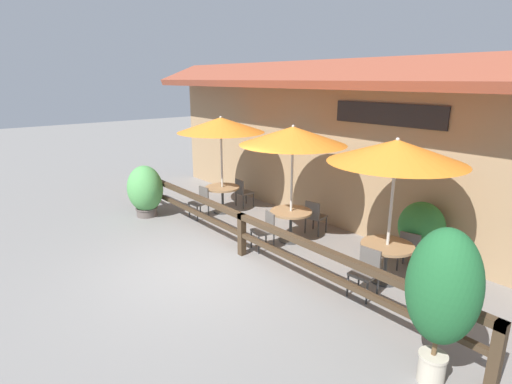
{
  "coord_description": "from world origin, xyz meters",
  "views": [
    {
      "loc": [
        6.46,
        -3.88,
        3.75
      ],
      "look_at": [
        0.05,
        1.41,
        1.39
      ],
      "focal_mm": 28.0,
      "sensor_mm": 36.0,
      "label": 1
    }
  ],
  "objects_px": {
    "dining_table_near": "(222,192)",
    "chair_middle_wallside": "(315,215)",
    "chair_near_wallside": "(243,191)",
    "patio_umbrella_middle": "(293,136)",
    "dining_table_far": "(387,252)",
    "potted_plant_entrance_palm": "(145,190)",
    "chair_far_streetside": "(366,270)",
    "chair_far_wallside": "(411,249)",
    "dining_table_middle": "(291,217)",
    "chair_near_streetside": "(200,201)",
    "patio_umbrella_far": "(397,151)",
    "potted_plant_corner_fern": "(421,228)",
    "chair_middle_streetside": "(265,229)",
    "patio_umbrella_near": "(221,125)",
    "potted_plant_small_flowering": "(443,291)"
  },
  "relations": [
    {
      "from": "dining_table_far",
      "to": "chair_far_streetside",
      "type": "xyz_separation_m",
      "value": [
        0.06,
        -0.73,
        -0.12
      ]
    },
    {
      "from": "patio_umbrella_far",
      "to": "dining_table_near",
      "type": "bearing_deg",
      "value": -179.83
    },
    {
      "from": "patio_umbrella_middle",
      "to": "potted_plant_entrance_palm",
      "type": "height_order",
      "value": "patio_umbrella_middle"
    },
    {
      "from": "dining_table_middle",
      "to": "chair_far_wallside",
      "type": "height_order",
      "value": "chair_far_wallside"
    },
    {
      "from": "chair_middle_wallside",
      "to": "chair_far_streetside",
      "type": "height_order",
      "value": "same"
    },
    {
      "from": "dining_table_far",
      "to": "potted_plant_entrance_palm",
      "type": "relative_size",
      "value": 0.68
    },
    {
      "from": "chair_far_wallside",
      "to": "dining_table_middle",
      "type": "bearing_deg",
      "value": 1.79
    },
    {
      "from": "dining_table_middle",
      "to": "potted_plant_small_flowering",
      "type": "xyz_separation_m",
      "value": [
        4.48,
        -1.86,
        0.7
      ]
    },
    {
      "from": "chair_near_streetside",
      "to": "chair_far_streetside",
      "type": "height_order",
      "value": "same"
    },
    {
      "from": "chair_near_wallside",
      "to": "patio_umbrella_middle",
      "type": "distance_m",
      "value": 3.56
    },
    {
      "from": "chair_near_wallside",
      "to": "potted_plant_small_flowering",
      "type": "height_order",
      "value": "potted_plant_small_flowering"
    },
    {
      "from": "dining_table_middle",
      "to": "potted_plant_small_flowering",
      "type": "relative_size",
      "value": 0.47
    },
    {
      "from": "potted_plant_small_flowering",
      "to": "potted_plant_corner_fern",
      "type": "xyz_separation_m",
      "value": [
        -1.85,
        2.98,
        -0.49
      ]
    },
    {
      "from": "chair_middle_streetside",
      "to": "patio_umbrella_far",
      "type": "height_order",
      "value": "patio_umbrella_far"
    },
    {
      "from": "chair_middle_streetside",
      "to": "patio_umbrella_far",
      "type": "relative_size",
      "value": 0.31
    },
    {
      "from": "patio_umbrella_near",
      "to": "chair_near_streetside",
      "type": "height_order",
      "value": "patio_umbrella_near"
    },
    {
      "from": "patio_umbrella_far",
      "to": "chair_far_wallside",
      "type": "bearing_deg",
      "value": 83.83
    },
    {
      "from": "patio_umbrella_far",
      "to": "dining_table_far",
      "type": "bearing_deg",
      "value": 90.0
    },
    {
      "from": "patio_umbrella_near",
      "to": "potted_plant_entrance_palm",
      "type": "xyz_separation_m",
      "value": [
        -1.08,
        -1.87,
        -1.77
      ]
    },
    {
      "from": "chair_middle_wallside",
      "to": "patio_umbrella_middle",
      "type": "bearing_deg",
      "value": 74.67
    },
    {
      "from": "patio_umbrella_far",
      "to": "potted_plant_corner_fern",
      "type": "bearing_deg",
      "value": 87.22
    },
    {
      "from": "dining_table_middle",
      "to": "chair_middle_streetside",
      "type": "bearing_deg",
      "value": -92.58
    },
    {
      "from": "dining_table_far",
      "to": "potted_plant_corner_fern",
      "type": "xyz_separation_m",
      "value": [
        0.05,
        1.11,
        0.21
      ]
    },
    {
      "from": "patio_umbrella_near",
      "to": "chair_near_streetside",
      "type": "distance_m",
      "value": 2.18
    },
    {
      "from": "dining_table_far",
      "to": "chair_middle_streetside",
      "type": "bearing_deg",
      "value": -163.25
    },
    {
      "from": "chair_near_streetside",
      "to": "chair_far_wallside",
      "type": "distance_m",
      "value": 5.66
    },
    {
      "from": "potted_plant_small_flowering",
      "to": "chair_far_wallside",
      "type": "bearing_deg",
      "value": 125.01
    },
    {
      "from": "potted_plant_entrance_palm",
      "to": "potted_plant_small_flowering",
      "type": "distance_m",
      "value": 8.39
    },
    {
      "from": "chair_near_streetside",
      "to": "patio_umbrella_middle",
      "type": "relative_size",
      "value": 0.31
    },
    {
      "from": "dining_table_middle",
      "to": "chair_far_streetside",
      "type": "relative_size",
      "value": 1.15
    },
    {
      "from": "patio_umbrella_near",
      "to": "chair_middle_streetside",
      "type": "xyz_separation_m",
      "value": [
        2.78,
        -0.77,
        -2.04
      ]
    },
    {
      "from": "dining_table_near",
      "to": "chair_middle_wallside",
      "type": "xyz_separation_m",
      "value": [
        2.87,
        0.78,
        -0.12
      ]
    },
    {
      "from": "patio_umbrella_near",
      "to": "chair_middle_wallside",
      "type": "bearing_deg",
      "value": 15.26
    },
    {
      "from": "patio_umbrella_middle",
      "to": "potted_plant_corner_fern",
      "type": "xyz_separation_m",
      "value": [
        2.63,
        1.12,
        -1.71
      ]
    },
    {
      "from": "dining_table_near",
      "to": "potted_plant_entrance_palm",
      "type": "distance_m",
      "value": 2.16
    },
    {
      "from": "dining_table_middle",
      "to": "chair_far_wallside",
      "type": "distance_m",
      "value": 2.76
    },
    {
      "from": "chair_far_wallside",
      "to": "chair_middle_wallside",
      "type": "bearing_deg",
      "value": -14.58
    },
    {
      "from": "patio_umbrella_middle",
      "to": "chair_middle_streetside",
      "type": "bearing_deg",
      "value": -92.58
    },
    {
      "from": "chair_near_streetside",
      "to": "patio_umbrella_far",
      "type": "height_order",
      "value": "patio_umbrella_far"
    },
    {
      "from": "potted_plant_entrance_palm",
      "to": "potted_plant_small_flowering",
      "type": "xyz_separation_m",
      "value": [
        8.37,
        0.01,
        0.55
      ]
    },
    {
      "from": "chair_far_wallside",
      "to": "potted_plant_corner_fern",
      "type": "bearing_deg",
      "value": -100.0
    },
    {
      "from": "chair_near_streetside",
      "to": "chair_middle_wallside",
      "type": "distance_m",
      "value": 3.25
    },
    {
      "from": "dining_table_near",
      "to": "chair_far_wallside",
      "type": "distance_m",
      "value": 5.52
    },
    {
      "from": "patio_umbrella_middle",
      "to": "chair_far_streetside",
      "type": "bearing_deg",
      "value": -15.3
    },
    {
      "from": "dining_table_near",
      "to": "patio_umbrella_near",
      "type": "bearing_deg",
      "value": 0.0
    },
    {
      "from": "chair_middle_streetside",
      "to": "patio_umbrella_far",
      "type": "xyz_separation_m",
      "value": [
        2.61,
        0.79,
        2.04
      ]
    },
    {
      "from": "dining_table_near",
      "to": "chair_middle_wallside",
      "type": "bearing_deg",
      "value": 15.26
    },
    {
      "from": "chair_far_streetside",
      "to": "chair_far_wallside",
      "type": "relative_size",
      "value": 1.0
    },
    {
      "from": "patio_umbrella_near",
      "to": "chair_near_wallside",
      "type": "distance_m",
      "value": 2.18
    },
    {
      "from": "dining_table_near",
      "to": "potted_plant_corner_fern",
      "type": "relative_size",
      "value": 0.72
    }
  ]
}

